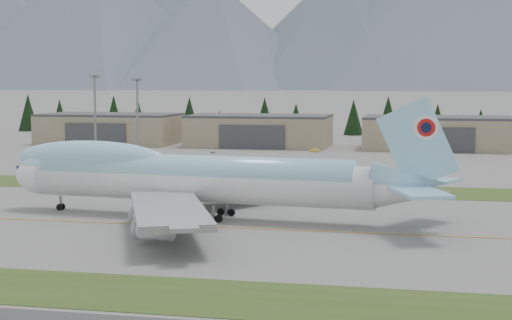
% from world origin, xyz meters
% --- Properties ---
extents(ground, '(7000.00, 7000.00, 0.00)m').
position_xyz_m(ground, '(0.00, 0.00, 0.00)').
color(ground, slate).
rests_on(ground, ground).
extents(grass_strip_near, '(400.00, 14.00, 0.08)m').
position_xyz_m(grass_strip_near, '(0.00, -38.00, 0.00)').
color(grass_strip_near, '#36491A').
rests_on(grass_strip_near, ground).
extents(grass_strip_far, '(400.00, 18.00, 0.08)m').
position_xyz_m(grass_strip_far, '(0.00, 45.00, 0.00)').
color(grass_strip_far, '#36491A').
rests_on(grass_strip_far, ground).
extents(taxiway_line_main, '(400.00, 0.40, 0.02)m').
position_xyz_m(taxiway_line_main, '(0.00, 0.00, 0.00)').
color(taxiway_line_main, '#C48E17').
rests_on(taxiway_line_main, ground).
extents(boeing_747_freighter, '(76.45, 65.63, 20.11)m').
position_xyz_m(boeing_747_freighter, '(3.29, 7.67, 6.63)').
color(boeing_747_freighter, white).
rests_on(boeing_747_freighter, ground).
extents(hangar_left, '(48.00, 26.60, 10.80)m').
position_xyz_m(hangar_left, '(-70.00, 149.90, 5.39)').
color(hangar_left, gray).
rests_on(hangar_left, ground).
extents(hangar_center, '(48.00, 26.60, 10.80)m').
position_xyz_m(hangar_center, '(-15.00, 149.90, 5.39)').
color(hangar_center, gray).
rests_on(hangar_center, ground).
extents(hangar_right, '(48.00, 26.60, 10.80)m').
position_xyz_m(hangar_right, '(45.00, 149.90, 5.39)').
color(hangar_right, gray).
rests_on(hangar_right, ground).
extents(floodlight_masts, '(202.31, 8.72, 24.16)m').
position_xyz_m(floodlight_masts, '(-3.23, 109.76, 16.39)').
color(floodlight_masts, gray).
rests_on(floodlight_masts, ground).
extents(service_vehicle_a, '(2.15, 3.40, 1.08)m').
position_xyz_m(service_vehicle_a, '(-24.14, 121.64, 0.00)').
color(service_vehicle_a, silver).
rests_on(service_vehicle_a, ground).
extents(service_vehicle_b, '(3.55, 2.74, 1.12)m').
position_xyz_m(service_vehicle_b, '(6.75, 131.10, 0.00)').
color(service_vehicle_b, gold).
rests_on(service_vehicle_b, ground).
extents(service_vehicle_c, '(2.40, 4.54, 1.25)m').
position_xyz_m(service_vehicle_c, '(48.10, 118.33, 0.00)').
color(service_vehicle_c, '#B6B5BB').
rests_on(service_vehicle_c, ground).
extents(conifer_belt, '(277.09, 15.96, 16.73)m').
position_xyz_m(conifer_belt, '(-16.19, 212.69, 7.40)').
color(conifer_belt, black).
rests_on(conifer_belt, ground).
extents(mountain_ridge_front, '(4295.56, 1135.25, 502.29)m').
position_xyz_m(mountain_ridge_front, '(-3.38, 2213.85, 221.29)').
color(mountain_ridge_front, '#464E5E').
rests_on(mountain_ridge_front, ground).
extents(mountain_ridge_rear, '(4481.21, 1063.74, 531.87)m').
position_xyz_m(mountain_ridge_rear, '(224.65, 2900.00, 260.44)').
color(mountain_ridge_rear, '#464E5E').
rests_on(mountain_ridge_rear, ground).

